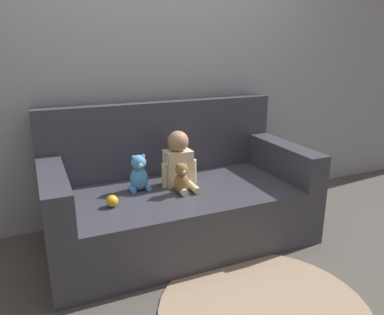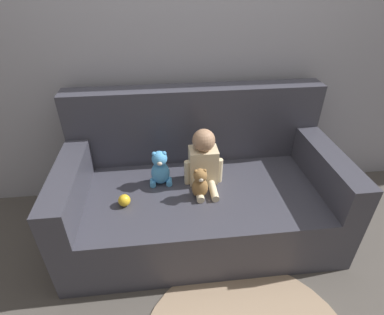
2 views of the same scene
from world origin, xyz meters
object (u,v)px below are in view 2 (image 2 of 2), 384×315
(toy_ball, at_px, (124,200))
(couch, at_px, (200,189))
(plush_toy_side, at_px, (160,169))
(person_baby, at_px, (204,160))
(teddy_bear_brown, at_px, (200,183))

(toy_ball, bearing_deg, couch, 22.75)
(plush_toy_side, distance_m, toy_ball, 0.32)
(person_baby, distance_m, teddy_bear_brown, 0.18)
(couch, distance_m, plush_toy_side, 0.34)
(teddy_bear_brown, height_order, plush_toy_side, plush_toy_side)
(couch, bearing_deg, teddy_bear_brown, -98.47)
(person_baby, height_order, toy_ball, person_baby)
(plush_toy_side, xyz_separation_m, toy_ball, (-0.23, -0.20, -0.08))
(plush_toy_side, bearing_deg, teddy_bear_brown, -34.95)
(couch, xyz_separation_m, plush_toy_side, (-0.27, -0.01, 0.21))
(teddy_bear_brown, xyz_separation_m, toy_ball, (-0.48, -0.03, -0.07))
(teddy_bear_brown, relative_size, plush_toy_side, 0.85)
(couch, relative_size, toy_ball, 23.95)
(couch, distance_m, person_baby, 0.26)
(plush_toy_side, bearing_deg, person_baby, -2.24)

